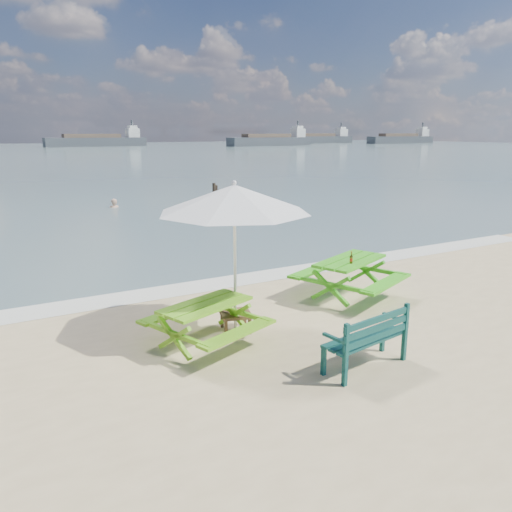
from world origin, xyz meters
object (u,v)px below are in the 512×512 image
park_bench (365,350)px  side_table (236,321)px  picnic_table_right (349,279)px  beer_bottle (351,259)px  picnic_table_left (206,325)px  swimmer (114,216)px  patio_umbrella (234,199)px

park_bench → side_table: size_ratio=2.30×
park_bench → picnic_table_right: bearing=54.8°
park_bench → beer_bottle: 3.00m
picnic_table_left → picnic_table_right: (3.66, 0.78, 0.05)m
swimmer → park_bench: bearing=-92.2°
swimmer → side_table: bearing=-96.2°
side_table → beer_bottle: bearing=3.6°
picnic_table_right → swimmer: picnic_table_right is taller
picnic_table_right → picnic_table_left: bearing=-167.9°
picnic_table_left → park_bench: (1.78, -1.88, -0.08)m
picnic_table_left → park_bench: size_ratio=1.43×
picnic_table_right → park_bench: 3.26m
picnic_table_right → side_table: (-2.94, -0.44, -0.23)m
patio_umbrella → side_table: bearing=104.0°
picnic_table_right → patio_umbrella: bearing=-171.5°
picnic_table_left → swimmer: (2.49, 16.61, -0.75)m
picnic_table_left → beer_bottle: size_ratio=8.77×
side_table → beer_bottle: 2.85m
park_bench → patio_umbrella: bearing=115.4°
patio_umbrella → picnic_table_right: bearing=8.5°
picnic_table_left → swimmer: bearing=81.5°
park_bench → patio_umbrella: patio_umbrella is taller
picnic_table_left → patio_umbrella: (0.72, 0.35, 2.02)m
park_bench → side_table: 2.46m
swimmer → picnic_table_right: bearing=-85.8°
picnic_table_right → beer_bottle: size_ratio=10.26×
picnic_table_right → patio_umbrella: 3.56m
park_bench → patio_umbrella: 3.24m
side_table → swimmer: bearing=83.8°
picnic_table_left → side_table: picnic_table_left is taller
picnic_table_left → side_table: (0.72, 0.35, -0.18)m
picnic_table_left → patio_umbrella: bearing=25.7°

